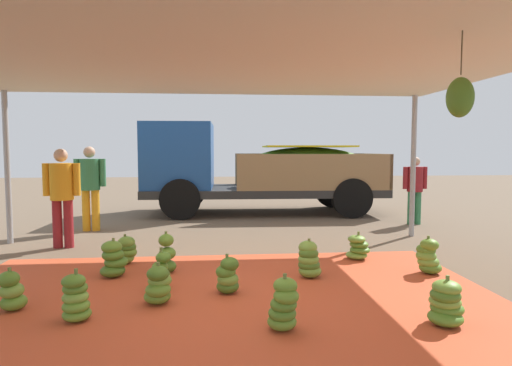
{
  "coord_description": "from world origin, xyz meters",
  "views": [
    {
      "loc": [
        -0.03,
        -4.9,
        1.7
      ],
      "look_at": [
        0.61,
        2.25,
        1.15
      ],
      "focal_mm": 30.52,
      "sensor_mm": 36.0,
      "label": 1
    }
  ],
  "objects_px": {
    "banana_bunch_2": "(76,299)",
    "banana_bunch_7": "(167,255)",
    "banana_bunch_1": "(158,286)",
    "banana_bunch_8": "(428,257)",
    "banana_bunch_0": "(113,260)",
    "banana_bunch_11": "(446,303)",
    "banana_bunch_13": "(358,248)",
    "banana_bunch_6": "(284,306)",
    "banana_bunch_4": "(161,272)",
    "cargo_truck_main": "(255,169)",
    "banana_bunch_9": "(126,251)",
    "banana_bunch_5": "(12,292)",
    "banana_bunch_12": "(309,260)",
    "worker_1": "(62,190)",
    "worker_2": "(415,185)",
    "worker_0": "(90,182)",
    "banana_bunch_3": "(228,276)"
  },
  "relations": [
    {
      "from": "banana_bunch_2",
      "to": "banana_bunch_7",
      "type": "bearing_deg",
      "value": 66.73
    },
    {
      "from": "banana_bunch_9",
      "to": "banana_bunch_13",
      "type": "relative_size",
      "value": 0.98
    },
    {
      "from": "banana_bunch_9",
      "to": "banana_bunch_8",
      "type": "bearing_deg",
      "value": -11.76
    },
    {
      "from": "banana_bunch_1",
      "to": "banana_bunch_7",
      "type": "height_order",
      "value": "banana_bunch_7"
    },
    {
      "from": "banana_bunch_0",
      "to": "banana_bunch_5",
      "type": "height_order",
      "value": "banana_bunch_0"
    },
    {
      "from": "banana_bunch_3",
      "to": "banana_bunch_5",
      "type": "bearing_deg",
      "value": -171.31
    },
    {
      "from": "banana_bunch_5",
      "to": "banana_bunch_13",
      "type": "relative_size",
      "value": 1.02
    },
    {
      "from": "banana_bunch_3",
      "to": "banana_bunch_6",
      "type": "xyz_separation_m",
      "value": [
        0.5,
        -1.1,
        0.03
      ]
    },
    {
      "from": "worker_1",
      "to": "worker_0",
      "type": "bearing_deg",
      "value": 89.17
    },
    {
      "from": "banana_bunch_12",
      "to": "banana_bunch_13",
      "type": "relative_size",
      "value": 1.14
    },
    {
      "from": "banana_bunch_5",
      "to": "worker_2",
      "type": "relative_size",
      "value": 0.3
    },
    {
      "from": "banana_bunch_1",
      "to": "banana_bunch_9",
      "type": "distance_m",
      "value": 1.91
    },
    {
      "from": "banana_bunch_13",
      "to": "banana_bunch_9",
      "type": "bearing_deg",
      "value": 179.48
    },
    {
      "from": "banana_bunch_9",
      "to": "banana_bunch_11",
      "type": "height_order",
      "value": "banana_bunch_11"
    },
    {
      "from": "worker_1",
      "to": "worker_2",
      "type": "distance_m",
      "value": 7.38
    },
    {
      "from": "banana_bunch_4",
      "to": "banana_bunch_6",
      "type": "height_order",
      "value": "banana_bunch_6"
    },
    {
      "from": "banana_bunch_13",
      "to": "banana_bunch_7",
      "type": "bearing_deg",
      "value": -170.19
    },
    {
      "from": "banana_bunch_4",
      "to": "banana_bunch_11",
      "type": "bearing_deg",
      "value": -24.03
    },
    {
      "from": "worker_0",
      "to": "worker_1",
      "type": "relative_size",
      "value": 1.03
    },
    {
      "from": "banana_bunch_12",
      "to": "banana_bunch_8",
      "type": "bearing_deg",
      "value": 1.24
    },
    {
      "from": "worker_0",
      "to": "worker_1",
      "type": "xyz_separation_m",
      "value": [
        -0.02,
        -1.6,
        -0.03
      ]
    },
    {
      "from": "banana_bunch_3",
      "to": "worker_1",
      "type": "distance_m",
      "value": 3.98
    },
    {
      "from": "banana_bunch_0",
      "to": "banana_bunch_11",
      "type": "height_order",
      "value": "banana_bunch_0"
    },
    {
      "from": "banana_bunch_12",
      "to": "worker_1",
      "type": "xyz_separation_m",
      "value": [
        -3.88,
        2.15,
        0.77
      ]
    },
    {
      "from": "banana_bunch_11",
      "to": "banana_bunch_13",
      "type": "bearing_deg",
      "value": 90.82
    },
    {
      "from": "cargo_truck_main",
      "to": "banana_bunch_9",
      "type": "bearing_deg",
      "value": -114.69
    },
    {
      "from": "banana_bunch_9",
      "to": "cargo_truck_main",
      "type": "distance_m",
      "value": 5.76
    },
    {
      "from": "banana_bunch_8",
      "to": "worker_2",
      "type": "distance_m",
      "value": 4.25
    },
    {
      "from": "banana_bunch_5",
      "to": "worker_2",
      "type": "bearing_deg",
      "value": 36.01
    },
    {
      "from": "banana_bunch_5",
      "to": "worker_1",
      "type": "relative_size",
      "value": 0.27
    },
    {
      "from": "banana_bunch_0",
      "to": "worker_0",
      "type": "xyz_separation_m",
      "value": [
        -1.27,
        3.5,
        0.8
      ]
    },
    {
      "from": "banana_bunch_1",
      "to": "worker_2",
      "type": "height_order",
      "value": "worker_2"
    },
    {
      "from": "cargo_truck_main",
      "to": "worker_1",
      "type": "relative_size",
      "value": 3.68
    },
    {
      "from": "banana_bunch_9",
      "to": "banana_bunch_11",
      "type": "distance_m",
      "value": 4.4
    },
    {
      "from": "banana_bunch_5",
      "to": "cargo_truck_main",
      "type": "distance_m",
      "value": 7.73
    },
    {
      "from": "banana_bunch_4",
      "to": "banana_bunch_1",
      "type": "bearing_deg",
      "value": -86.29
    },
    {
      "from": "banana_bunch_2",
      "to": "banana_bunch_11",
      "type": "height_order",
      "value": "banana_bunch_2"
    },
    {
      "from": "banana_bunch_2",
      "to": "banana_bunch_13",
      "type": "xyz_separation_m",
      "value": [
        3.57,
        2.14,
        -0.05
      ]
    },
    {
      "from": "banana_bunch_11",
      "to": "banana_bunch_2",
      "type": "bearing_deg",
      "value": 173.65
    },
    {
      "from": "banana_bunch_0",
      "to": "banana_bunch_7",
      "type": "bearing_deg",
      "value": 11.11
    },
    {
      "from": "banana_bunch_8",
      "to": "cargo_truck_main",
      "type": "xyz_separation_m",
      "value": [
        -1.86,
        6.03,
        0.97
      ]
    },
    {
      "from": "banana_bunch_9",
      "to": "worker_1",
      "type": "bearing_deg",
      "value": 136.81
    },
    {
      "from": "banana_bunch_8",
      "to": "banana_bunch_9",
      "type": "distance_m",
      "value": 4.32
    },
    {
      "from": "banana_bunch_1",
      "to": "banana_bunch_8",
      "type": "relative_size",
      "value": 0.9
    },
    {
      "from": "banana_bunch_5",
      "to": "banana_bunch_8",
      "type": "relative_size",
      "value": 0.89
    },
    {
      "from": "banana_bunch_4",
      "to": "banana_bunch_12",
      "type": "distance_m",
      "value": 1.92
    },
    {
      "from": "banana_bunch_6",
      "to": "banana_bunch_13",
      "type": "xyz_separation_m",
      "value": [
        1.56,
        2.55,
        -0.06
      ]
    },
    {
      "from": "banana_bunch_4",
      "to": "banana_bunch_13",
      "type": "distance_m",
      "value": 3.11
    },
    {
      "from": "banana_bunch_1",
      "to": "banana_bunch_9",
      "type": "xyz_separation_m",
      "value": [
        -0.71,
        1.77,
        -0.01
      ]
    },
    {
      "from": "banana_bunch_7",
      "to": "worker_1",
      "type": "relative_size",
      "value": 0.33
    }
  ]
}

